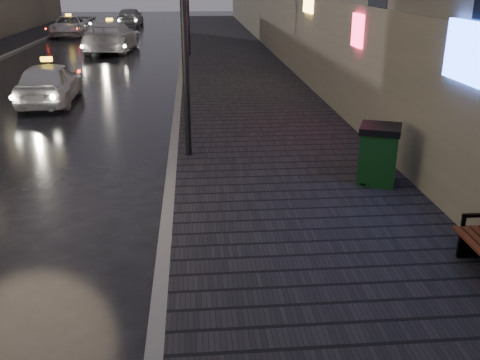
{
  "coord_description": "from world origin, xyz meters",
  "views": [
    {
      "loc": [
        2.0,
        -5.35,
        3.87
      ],
      "look_at": [
        2.69,
        2.5,
        0.85
      ],
      "focal_mm": 40.0,
      "sensor_mm": 36.0,
      "label": 1
    }
  ],
  "objects_px": {
    "taxi_near": "(49,83)",
    "car_far": "(130,17)",
    "taxi_mid": "(111,36)",
    "taxi_far": "(69,26)",
    "trash_bin": "(378,154)"
  },
  "relations": [
    {
      "from": "trash_bin",
      "to": "taxi_far",
      "type": "xyz_separation_m",
      "value": [
        -11.74,
        29.3,
        -0.05
      ]
    },
    {
      "from": "taxi_mid",
      "to": "taxi_far",
      "type": "bearing_deg",
      "value": -60.13
    },
    {
      "from": "taxi_mid",
      "to": "car_far",
      "type": "distance_m",
      "value": 15.82
    },
    {
      "from": "taxi_near",
      "to": "taxi_mid",
      "type": "distance_m",
      "value": 12.66
    },
    {
      "from": "car_far",
      "to": "taxi_mid",
      "type": "bearing_deg",
      "value": 93.98
    },
    {
      "from": "taxi_mid",
      "to": "car_far",
      "type": "height_order",
      "value": "taxi_mid"
    },
    {
      "from": "taxi_near",
      "to": "car_far",
      "type": "height_order",
      "value": "car_far"
    },
    {
      "from": "taxi_near",
      "to": "car_far",
      "type": "distance_m",
      "value": 28.47
    },
    {
      "from": "taxi_near",
      "to": "taxi_far",
      "type": "relative_size",
      "value": 0.82
    },
    {
      "from": "trash_bin",
      "to": "taxi_mid",
      "type": "height_order",
      "value": "taxi_mid"
    },
    {
      "from": "taxi_mid",
      "to": "car_far",
      "type": "xyz_separation_m",
      "value": [
        -0.6,
        15.81,
        -0.06
      ]
    },
    {
      "from": "taxi_near",
      "to": "taxi_far",
      "type": "xyz_separation_m",
      "value": [
        -3.71,
        21.1,
        -0.01
      ]
    },
    {
      "from": "taxi_near",
      "to": "taxi_far",
      "type": "height_order",
      "value": "taxi_near"
    },
    {
      "from": "car_far",
      "to": "trash_bin",
      "type": "bearing_deg",
      "value": 104.73
    },
    {
      "from": "taxi_far",
      "to": "car_far",
      "type": "xyz_separation_m",
      "value": [
        3.34,
        7.37,
        0.08
      ]
    }
  ]
}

